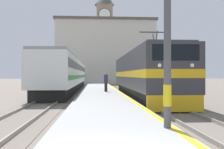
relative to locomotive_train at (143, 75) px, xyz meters
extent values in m
plane|color=#70665B|center=(-3.35, 13.27, -1.89)|extent=(200.00, 200.00, 0.00)
cube|color=#999999|center=(-3.35, 8.27, -1.69)|extent=(3.55, 140.00, 0.40)
cube|color=yellow|center=(-1.73, 8.27, -1.48)|extent=(0.20, 140.00, 0.00)
cube|color=#70665B|center=(0.00, 8.27, -1.88)|extent=(2.83, 140.00, 0.02)
cube|color=gray|center=(-0.72, 8.27, -1.80)|extent=(0.07, 140.00, 0.14)
cube|color=gray|center=(0.72, 8.27, -1.80)|extent=(0.07, 140.00, 0.14)
cube|color=#70665B|center=(-7.05, 8.27, -1.88)|extent=(2.83, 140.00, 0.02)
cube|color=gray|center=(-7.77, 8.27, -1.80)|extent=(0.07, 140.00, 0.14)
cube|color=gray|center=(-6.34, 8.27, -1.80)|extent=(0.07, 140.00, 0.14)
cube|color=black|center=(0.00, 0.04, -1.44)|extent=(2.47, 15.89, 0.90)
cube|color=#333338|center=(0.00, 0.04, 0.32)|extent=(2.90, 17.27, 2.61)
cube|color=gold|center=(0.00, 0.04, 0.06)|extent=(2.92, 17.29, 0.44)
cube|color=gold|center=(0.00, -8.45, -1.39)|extent=(2.75, 0.30, 0.81)
cube|color=black|center=(0.00, -8.54, 1.07)|extent=(2.32, 0.12, 0.80)
sphere|color=white|center=(-0.80, -8.58, 0.45)|extent=(0.20, 0.20, 0.20)
sphere|color=white|center=(0.80, -8.58, 0.45)|extent=(0.20, 0.20, 0.20)
cube|color=#4C4C51|center=(0.00, 0.04, 1.68)|extent=(2.61, 16.41, 0.12)
cylinder|color=#333333|center=(0.00, -4.63, 2.24)|extent=(0.06, 0.63, 1.03)
cylinder|color=#333333|center=(0.00, -3.93, 2.24)|extent=(0.06, 0.63, 1.03)
cube|color=#262626|center=(0.00, -4.28, 2.74)|extent=(2.03, 0.08, 0.06)
cube|color=black|center=(-7.05, 11.42, -1.44)|extent=(2.46, 29.76, 0.90)
cube|color=silver|center=(-7.05, 11.42, 0.31)|extent=(2.90, 31.00, 2.60)
cube|color=black|center=(-7.05, 11.42, 0.84)|extent=(2.92, 30.38, 0.64)
cube|color=#338442|center=(-7.05, 11.42, -0.21)|extent=(2.92, 30.38, 0.36)
cube|color=gray|center=(-7.05, 11.42, 1.72)|extent=(2.67, 31.00, 0.20)
cylinder|color=yellow|center=(-1.87, -13.73, -0.59)|extent=(0.22, 0.22, 0.60)
cylinder|color=#23232D|center=(-2.89, 2.22, -1.08)|extent=(0.26, 0.26, 0.80)
cylinder|color=navy|center=(-2.89, 2.22, -0.35)|extent=(0.34, 0.34, 0.67)
sphere|color=tan|center=(-2.89, 2.22, 0.10)|extent=(0.22, 0.22, 0.22)
cube|color=gray|center=(-1.27, 48.09, 8.27)|extent=(4.12, 4.12, 20.31)
cylinder|color=black|center=(-1.27, 46.01, 15.54)|extent=(3.18, 0.06, 3.18)
cylinder|color=white|center=(-1.27, 45.98, 15.54)|extent=(2.88, 0.10, 2.88)
cube|color=beige|center=(-1.49, 36.43, 4.75)|extent=(20.82, 8.09, 13.27)
cube|color=#564C47|center=(-1.49, 36.43, 11.63)|extent=(21.42, 8.69, 0.50)
camera|label=1|loc=(-3.90, -20.89, -0.02)|focal=42.00mm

